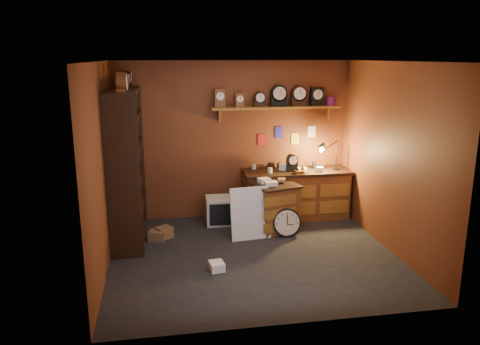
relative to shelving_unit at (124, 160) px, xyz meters
name	(u,v)px	position (x,y,z in m)	size (l,w,h in m)	color
floor	(253,255)	(1.79, -0.98, -1.25)	(4.00, 4.00, 0.00)	black
room_shell	(256,135)	(1.84, -0.87, 0.47)	(4.02, 3.62, 2.71)	brown
shelving_unit	(124,160)	(0.00, 0.00, 0.00)	(0.47, 1.60, 2.58)	black
workbench	(296,191)	(2.84, 0.49, -0.78)	(1.84, 0.66, 1.36)	brown
low_cabinet	(276,205)	(2.35, -0.05, -0.84)	(0.81, 0.73, 0.86)	brown
big_round_clock	(287,223)	(2.45, -0.34, -1.03)	(0.45, 0.16, 0.45)	black
white_panel	(250,238)	(1.87, -0.33, -1.25)	(0.63, 0.03, 0.84)	silver
mini_fridge	(219,210)	(1.48, 0.41, -1.03)	(0.45, 0.47, 0.45)	silver
floor_box_a	(157,235)	(0.44, -0.17, -1.18)	(0.25, 0.21, 0.15)	brown
floor_box_b	(217,266)	(1.22, -1.37, -1.20)	(0.19, 0.22, 0.11)	white
floor_box_c	(164,232)	(0.54, -0.10, -1.16)	(0.24, 0.20, 0.18)	brown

